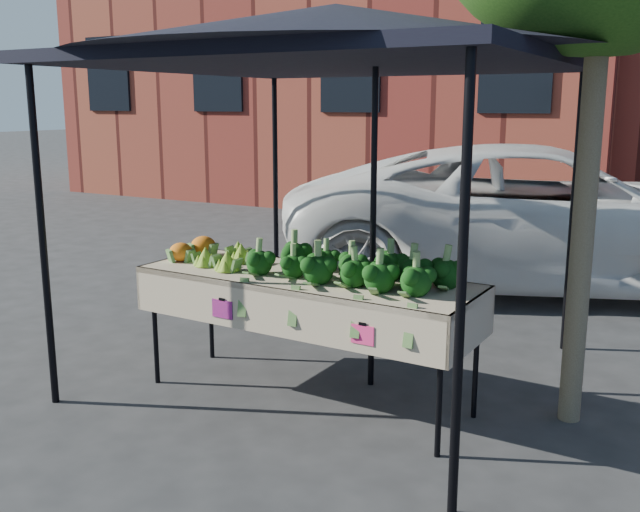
{
  "coord_description": "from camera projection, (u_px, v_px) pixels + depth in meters",
  "views": [
    {
      "loc": [
        2.55,
        -4.05,
        2.05
      ],
      "look_at": [
        0.15,
        0.28,
        1.0
      ],
      "focal_mm": 40.3,
      "sensor_mm": 36.0,
      "label": 1
    }
  ],
  "objects": [
    {
      "name": "vehicle",
      "position": [
        554.0,
        24.0,
        7.73
      ],
      "size": [
        2.48,
        3.07,
        5.78
      ],
      "primitive_type": "imported",
      "rotation": [
        0.0,
        0.0,
        1.95
      ],
      "color": "white",
      "rests_on": "ground"
    },
    {
      "name": "ground",
      "position": [
        283.0,
        398.0,
        5.1
      ],
      "size": [
        90.0,
        90.0,
        0.0
      ],
      "primitive_type": "plane",
      "color": "#262628"
    },
    {
      "name": "canopy",
      "position": [
        335.0,
        198.0,
        5.31
      ],
      "size": [
        3.16,
        3.16,
        2.74
      ],
      "primitive_type": null,
      "color": "black",
      "rests_on": "ground"
    },
    {
      "name": "cauliflower_pair",
      "position": [
        192.0,
        247.0,
        5.44
      ],
      "size": [
        0.22,
        0.42,
        0.17
      ],
      "primitive_type": "ellipsoid",
      "color": "orange",
      "rests_on": "table"
    },
    {
      "name": "table",
      "position": [
        306.0,
        338.0,
        5.0
      ],
      "size": [
        2.43,
        0.88,
        0.9
      ],
      "color": "#BCA88E",
      "rests_on": "ground"
    },
    {
      "name": "broccoli_heap",
      "position": [
        350.0,
        262.0,
        4.75
      ],
      "size": [
        1.46,
        0.56,
        0.25
      ],
      "primitive_type": "ellipsoid",
      "color": "black",
      "rests_on": "table"
    },
    {
      "name": "romanesco_cluster",
      "position": [
        230.0,
        252.0,
        5.24
      ],
      "size": [
        0.42,
        0.56,
        0.19
      ],
      "primitive_type": "ellipsoid",
      "color": "#80AA31",
      "rests_on": "table"
    },
    {
      "name": "street_tree",
      "position": [
        593.0,
        106.0,
        4.35
      ],
      "size": [
        2.07,
        2.07,
        4.08
      ],
      "primitive_type": null,
      "color": "#1E4C14",
      "rests_on": "ground"
    }
  ]
}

